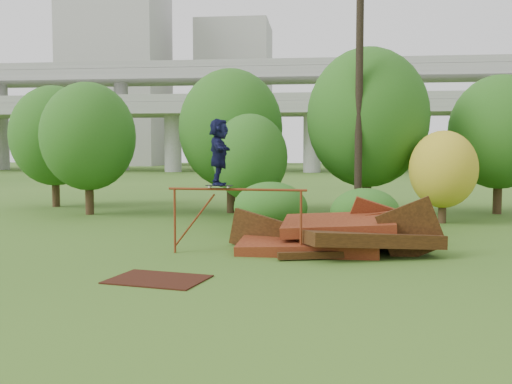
# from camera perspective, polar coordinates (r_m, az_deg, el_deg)

# --- Properties ---
(ground) EXTENTS (240.00, 240.00, 0.00)m
(ground) POSITION_cam_1_polar(r_m,az_deg,el_deg) (12.95, 2.58, -7.74)
(ground) COLOR #2D5116
(ground) RESTS_ON ground
(scrap_pile) EXTENTS (5.76, 3.11, 1.90)m
(scrap_pile) POSITION_cam_1_polar(r_m,az_deg,el_deg) (15.23, 7.96, -4.47)
(scrap_pile) COLOR #49160D
(scrap_pile) RESTS_ON ground
(grind_rail) EXTENTS (3.60, 0.39, 1.72)m
(grind_rail) POSITION_cam_1_polar(r_m,az_deg,el_deg) (14.52, -1.97, -1.24)
(grind_rail) COLOR maroon
(grind_rail) RESTS_ON ground
(skateboard) EXTENTS (0.70, 0.25, 0.07)m
(skateboard) POSITION_cam_1_polar(r_m,az_deg,el_deg) (14.60, -3.70, 0.63)
(skateboard) COLOR black
(skateboard) RESTS_ON grind_rail
(skater) EXTENTS (0.66, 1.62, 1.70)m
(skater) POSITION_cam_1_polar(r_m,az_deg,el_deg) (14.57, -3.72, 4.02)
(skater) COLOR #101337
(skater) RESTS_ON skateboard
(flat_plate) EXTENTS (2.18, 1.75, 0.03)m
(flat_plate) POSITION_cam_1_polar(r_m,az_deg,el_deg) (12.06, -9.79, -8.60)
(flat_plate) COLOR black
(flat_plate) RESTS_ON ground
(tree_0) EXTENTS (3.92, 3.92, 5.53)m
(tree_0) POSITION_cam_1_polar(r_m,az_deg,el_deg) (24.89, -16.43, 5.34)
(tree_0) COLOR black
(tree_0) RESTS_ON ground
(tree_1) EXTENTS (4.44, 4.44, 6.18)m
(tree_1) POSITION_cam_1_polar(r_m,az_deg,el_deg) (24.57, -2.54, 6.33)
(tree_1) COLOR black
(tree_1) RESTS_ON ground
(tree_2) EXTENTS (2.91, 2.91, 4.10)m
(tree_2) POSITION_cam_1_polar(r_m,az_deg,el_deg) (21.93, -0.61, 3.47)
(tree_2) COLOR black
(tree_2) RESTS_ON ground
(tree_3) EXTENTS (4.96, 4.96, 6.89)m
(tree_3) POSITION_cam_1_polar(r_m,az_deg,el_deg) (23.95, 11.11, 7.29)
(tree_3) COLOR black
(tree_3) RESTS_ON ground
(tree_4) EXTENTS (2.48, 2.48, 3.42)m
(tree_4) POSITION_cam_1_polar(r_m,az_deg,el_deg) (22.07, 18.21, 2.15)
(tree_4) COLOR black
(tree_4) RESTS_ON ground
(tree_5) EXTENTS (4.18, 4.18, 5.87)m
(tree_5) POSITION_cam_1_polar(r_m,az_deg,el_deg) (26.21, 23.16, 5.52)
(tree_5) COLOR black
(tree_5) RESTS_ON ground
(tree_6) EXTENTS (4.13, 4.13, 5.78)m
(tree_6) POSITION_cam_1_polar(r_m,az_deg,el_deg) (28.89, -19.50, 5.31)
(tree_6) COLOR black
(tree_6) RESTS_ON ground
(shrub_left) EXTENTS (2.42, 2.23, 1.67)m
(shrub_left) POSITION_cam_1_polar(r_m,az_deg,el_deg) (18.55, 1.46, -1.54)
(shrub_left) COLOR #265516
(shrub_left) RESTS_ON ground
(shrub_right) EXTENTS (2.15, 1.97, 1.52)m
(shrub_right) POSITION_cam_1_polar(r_m,az_deg,el_deg) (17.96, 10.85, -2.03)
(shrub_right) COLOR #265516
(shrub_right) RESTS_ON ground
(utility_pole) EXTENTS (1.40, 0.28, 10.10)m
(utility_pole) POSITION_cam_1_polar(r_m,az_deg,el_deg) (21.73, 10.28, 10.55)
(utility_pole) COLOR black
(utility_pole) RESTS_ON ground
(freeway_overpass) EXTENTS (160.00, 15.00, 13.70)m
(freeway_overpass) POSITION_cam_1_polar(r_m,az_deg,el_deg) (75.96, 5.68, 9.85)
(freeway_overpass) COLOR gray
(freeway_overpass) RESTS_ON ground
(building_left) EXTENTS (18.00, 16.00, 35.00)m
(building_left) POSITION_cam_1_polar(r_m,az_deg,el_deg) (115.39, -13.75, 11.35)
(building_left) COLOR #9E9E99
(building_left) RESTS_ON ground
(building_right) EXTENTS (14.00, 14.00, 28.00)m
(building_right) POSITION_cam_1_polar(r_m,az_deg,el_deg) (116.43, -2.13, 9.67)
(building_right) COLOR #9E9E99
(building_right) RESTS_ON ground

